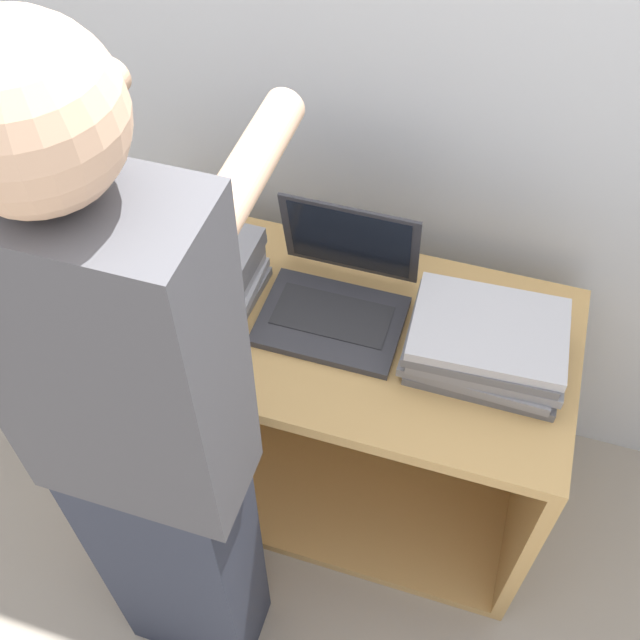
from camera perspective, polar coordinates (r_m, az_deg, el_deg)
ground_plane at (r=2.39m, az=-1.63°, el=-17.78°), size 12.00×12.00×0.00m
wall_back at (r=1.90m, az=4.80°, el=17.54°), size 8.00×0.05×2.40m
cart at (r=2.23m, az=1.28°, el=-5.22°), size 1.23×0.62×0.77m
laptop_open at (r=1.87m, az=1.33°, el=1.98°), size 0.35×0.32×0.27m
laptop_stack_left at (r=1.92m, az=-10.29°, el=3.79°), size 0.37×0.28×0.16m
laptop_stack_right at (r=1.80m, az=12.57°, el=-1.78°), size 0.37×0.28×0.13m
person at (r=1.51m, az=-12.97°, el=-9.92°), size 0.40×0.54×1.83m
inventory_tag at (r=1.83m, az=-11.29°, el=4.21°), size 0.06×0.02×0.01m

